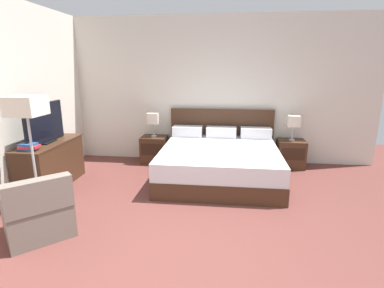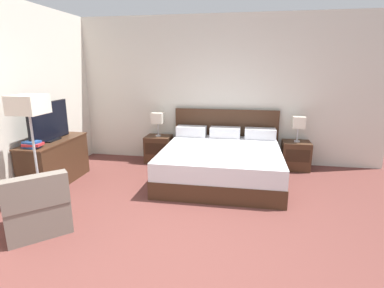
{
  "view_description": "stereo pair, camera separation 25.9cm",
  "coord_description": "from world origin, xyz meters",
  "px_view_note": "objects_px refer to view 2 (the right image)",
  "views": [
    {
      "loc": [
        0.4,
        -2.53,
        1.92
      ],
      "look_at": [
        -0.13,
        1.95,
        0.75
      ],
      "focal_mm": 28.0,
      "sensor_mm": 36.0,
      "label": 1
    },
    {
      "loc": [
        0.65,
        -2.49,
        1.92
      ],
      "look_at": [
        -0.13,
        1.95,
        0.75
      ],
      "focal_mm": 28.0,
      "sensor_mm": 36.0,
      "label": 2
    }
  ],
  "objects_px": {
    "nightstand_right": "(296,155)",
    "book_red_cover": "(31,147)",
    "table_lamp_left": "(158,118)",
    "floor_lamp": "(29,111)",
    "tv": "(49,122)",
    "book_small_top": "(32,142)",
    "nightstand_left": "(159,149)",
    "dresser": "(55,161)",
    "book_blue_cover": "(33,144)",
    "armchair_by_window": "(36,208)",
    "table_lamp_right": "(299,123)",
    "bed": "(221,161)"
  },
  "relations": [
    {
      "from": "nightstand_right",
      "to": "book_red_cover",
      "type": "distance_m",
      "value": 4.57
    },
    {
      "from": "table_lamp_left",
      "to": "floor_lamp",
      "type": "xyz_separation_m",
      "value": [
        -1.07,
        -2.28,
        0.44
      ]
    },
    {
      "from": "tv",
      "to": "book_small_top",
      "type": "height_order",
      "value": "tv"
    },
    {
      "from": "nightstand_left",
      "to": "floor_lamp",
      "type": "height_order",
      "value": "floor_lamp"
    },
    {
      "from": "dresser",
      "to": "tv",
      "type": "xyz_separation_m",
      "value": [
        0.0,
        -0.04,
        0.67
      ]
    },
    {
      "from": "book_red_cover",
      "to": "floor_lamp",
      "type": "distance_m",
      "value": 0.74
    },
    {
      "from": "tv",
      "to": "book_red_cover",
      "type": "distance_m",
      "value": 0.54
    },
    {
      "from": "nightstand_right",
      "to": "floor_lamp",
      "type": "bearing_deg",
      "value": -149.03
    },
    {
      "from": "table_lamp_left",
      "to": "book_small_top",
      "type": "bearing_deg",
      "value": -125.14
    },
    {
      "from": "book_small_top",
      "to": "book_blue_cover",
      "type": "bearing_deg",
      "value": 0.0
    },
    {
      "from": "dresser",
      "to": "armchair_by_window",
      "type": "height_order",
      "value": "armchair_by_window"
    },
    {
      "from": "nightstand_right",
      "to": "dresser",
      "type": "bearing_deg",
      "value": -160.44
    },
    {
      "from": "table_lamp_left",
      "to": "table_lamp_right",
      "type": "bearing_deg",
      "value": 0.0
    },
    {
      "from": "tv",
      "to": "floor_lamp",
      "type": "relative_size",
      "value": 0.62
    },
    {
      "from": "nightstand_left",
      "to": "armchair_by_window",
      "type": "distance_m",
      "value": 2.96
    },
    {
      "from": "nightstand_right",
      "to": "tv",
      "type": "distance_m",
      "value": 4.42
    },
    {
      "from": "book_blue_cover",
      "to": "armchair_by_window",
      "type": "relative_size",
      "value": 0.26
    },
    {
      "from": "bed",
      "to": "table_lamp_left",
      "type": "xyz_separation_m",
      "value": [
        -1.36,
        0.75,
        0.6
      ]
    },
    {
      "from": "bed",
      "to": "book_blue_cover",
      "type": "bearing_deg",
      "value": -156.15
    },
    {
      "from": "dresser",
      "to": "tv",
      "type": "distance_m",
      "value": 0.67
    },
    {
      "from": "nightstand_right",
      "to": "dresser",
      "type": "height_order",
      "value": "dresser"
    },
    {
      "from": "bed",
      "to": "armchair_by_window",
      "type": "relative_size",
      "value": 2.15
    },
    {
      "from": "table_lamp_right",
      "to": "nightstand_left",
      "type": "bearing_deg",
      "value": -179.97
    },
    {
      "from": "table_lamp_right",
      "to": "dresser",
      "type": "distance_m",
      "value": 4.37
    },
    {
      "from": "nightstand_right",
      "to": "table_lamp_left",
      "type": "distance_m",
      "value": 2.79
    },
    {
      "from": "nightstand_left",
      "to": "book_blue_cover",
      "type": "xyz_separation_m",
      "value": [
        -1.35,
        -1.94,
        0.53
      ]
    },
    {
      "from": "nightstand_left",
      "to": "book_red_cover",
      "type": "height_order",
      "value": "book_red_cover"
    },
    {
      "from": "book_red_cover",
      "to": "armchair_by_window",
      "type": "xyz_separation_m",
      "value": [
        0.71,
        -0.94,
        -0.48
      ]
    },
    {
      "from": "floor_lamp",
      "to": "book_red_cover",
      "type": "bearing_deg",
      "value": 132.97
    },
    {
      "from": "tv",
      "to": "book_red_cover",
      "type": "bearing_deg",
      "value": -92.21
    },
    {
      "from": "tv",
      "to": "book_blue_cover",
      "type": "relative_size",
      "value": 3.78
    },
    {
      "from": "tv",
      "to": "floor_lamp",
      "type": "bearing_deg",
      "value": -69.49
    },
    {
      "from": "armchair_by_window",
      "to": "tv",
      "type": "bearing_deg",
      "value": 116.54
    },
    {
      "from": "nightstand_right",
      "to": "book_red_cover",
      "type": "height_order",
      "value": "book_red_cover"
    },
    {
      "from": "nightstand_right",
      "to": "book_red_cover",
      "type": "xyz_separation_m",
      "value": [
        -4.1,
        -1.94,
        0.49
      ]
    },
    {
      "from": "nightstand_right",
      "to": "tv",
      "type": "xyz_separation_m",
      "value": [
        -4.09,
        -1.49,
        0.78
      ]
    },
    {
      "from": "book_small_top",
      "to": "armchair_by_window",
      "type": "relative_size",
      "value": 0.23
    },
    {
      "from": "table_lamp_right",
      "to": "floor_lamp",
      "type": "bearing_deg",
      "value": -149.01
    },
    {
      "from": "table_lamp_right",
      "to": "book_small_top",
      "type": "xyz_separation_m",
      "value": [
        -4.09,
        -1.94,
        -0.07
      ]
    },
    {
      "from": "bed",
      "to": "nightstand_left",
      "type": "xyz_separation_m",
      "value": [
        -1.36,
        0.74,
        -0.04
      ]
    },
    {
      "from": "dresser",
      "to": "table_lamp_right",
      "type": "bearing_deg",
      "value": 19.57
    },
    {
      "from": "table_lamp_left",
      "to": "floor_lamp",
      "type": "bearing_deg",
      "value": -115.21
    },
    {
      "from": "bed",
      "to": "table_lamp_right",
      "type": "distance_m",
      "value": 1.66
    },
    {
      "from": "bed",
      "to": "nightstand_left",
      "type": "distance_m",
      "value": 1.55
    },
    {
      "from": "nightstand_left",
      "to": "nightstand_right",
      "type": "distance_m",
      "value": 2.72
    },
    {
      "from": "table_lamp_left",
      "to": "tv",
      "type": "relative_size",
      "value": 0.5
    },
    {
      "from": "floor_lamp",
      "to": "nightstand_left",
      "type": "bearing_deg",
      "value": 64.78
    },
    {
      "from": "nightstand_right",
      "to": "dresser",
      "type": "relative_size",
      "value": 0.41
    },
    {
      "from": "table_lamp_right",
      "to": "bed",
      "type": "bearing_deg",
      "value": -151.28
    },
    {
      "from": "book_blue_cover",
      "to": "book_small_top",
      "type": "relative_size",
      "value": 1.16
    }
  ]
}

